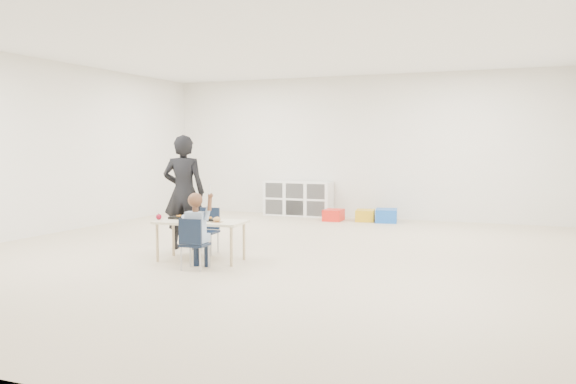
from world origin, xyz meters
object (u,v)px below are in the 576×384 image
at_px(chair_near, 195,244).
at_px(cubby_shelf, 298,199).
at_px(child, 195,229).
at_px(table, 201,241).
at_px(adult, 184,192).

relative_size(chair_near, cubby_shelf, 0.43).
bearing_deg(child, chair_near, 0.00).
height_order(table, cubby_shelf, cubby_shelf).
distance_m(table, chair_near, 0.52).
xyz_separation_m(table, adult, (-0.65, 0.66, 0.53)).
bearing_deg(child, adult, 120.94).
relative_size(table, adult, 0.73).
distance_m(table, adult, 1.07).
relative_size(child, cubby_shelf, 0.68).
height_order(cubby_shelf, adult, adult).
height_order(table, adult, adult).
height_order(table, child, child).
bearing_deg(child, table, 106.89).
xyz_separation_m(table, child, (0.20, -0.48, 0.22)).
bearing_deg(cubby_shelf, table, -82.45).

